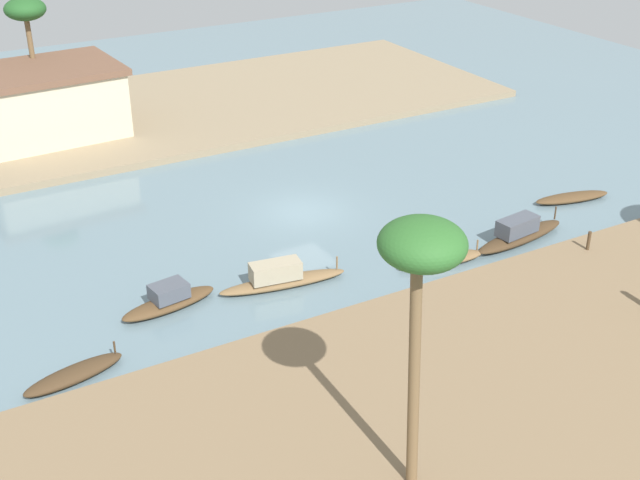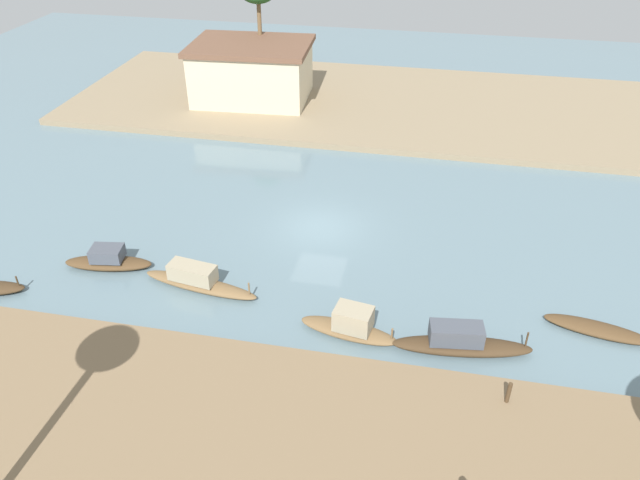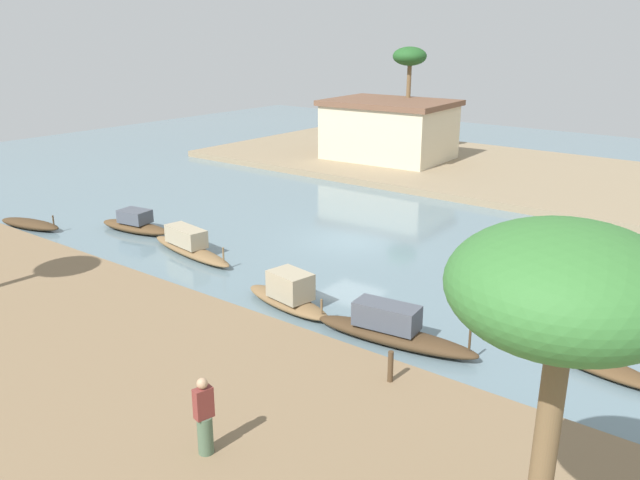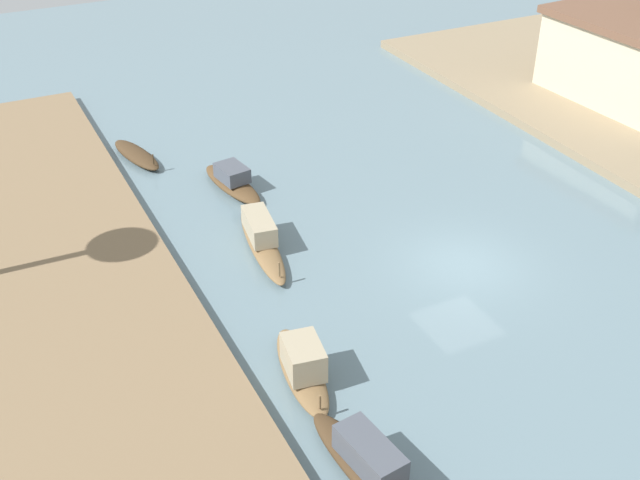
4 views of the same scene
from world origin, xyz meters
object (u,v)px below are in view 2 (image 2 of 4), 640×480
sampan_open_hull (351,325)px  sampan_with_red_awning (460,342)px  riverside_building (252,71)px  sampan_upstream_small (197,280)px  sampan_midstream (108,260)px  sampan_downstream_large (597,329)px  mooring_post (509,393)px

sampan_open_hull → sampan_with_red_awning: 4.06m
sampan_open_hull → riverside_building: riverside_building is taller
sampan_upstream_small → sampan_with_red_awning: bearing=-0.1°
sampan_midstream → riverside_building: bearing=79.9°
sampan_downstream_large → sampan_midstream: bearing=-169.1°
mooring_post → sampan_upstream_small: bearing=161.3°
sampan_midstream → riverside_building: riverside_building is taller
sampan_open_hull → sampan_downstream_large: sampan_open_hull is taller
sampan_upstream_small → sampan_midstream: (-4.37, 0.62, -0.04)m
sampan_open_hull → riverside_building: size_ratio=0.47×
sampan_downstream_large → riverside_building: (-19.72, 20.60, 2.15)m
sampan_open_hull → sampan_midstream: bearing=178.0°
sampan_upstream_small → riverside_building: bearing=108.9°
sampan_downstream_large → riverside_building: size_ratio=0.48×
sampan_open_hull → sampan_midstream: 11.29m
sampan_with_red_awning → sampan_midstream: bearing=164.1°
sampan_downstream_large → sampan_upstream_small: bearing=-167.0°
sampan_with_red_awning → riverside_building: riverside_building is taller
sampan_open_hull → sampan_upstream_small: 6.89m
sampan_upstream_small → sampan_midstream: 4.41m
sampan_open_hull → riverside_building: 24.98m
sampan_upstream_small → mooring_post: (12.27, -4.15, 0.39)m
sampan_with_red_awning → sampan_open_hull: bearing=171.8°
mooring_post → riverside_building: size_ratio=0.10×
riverside_building → sampan_midstream: bearing=-94.9°
sampan_midstream → mooring_post: bearing=-24.5°
sampan_downstream_large → sampan_midstream: (-20.26, 0.24, 0.19)m
sampan_downstream_large → sampan_midstream: size_ratio=1.02×
sampan_downstream_large → mooring_post: mooring_post is taller
sampan_open_hull → sampan_with_red_awning: bearing=8.4°
sampan_midstream → riverside_building: size_ratio=0.47×
sampan_downstream_large → sampan_with_red_awning: sampan_with_red_awning is taller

